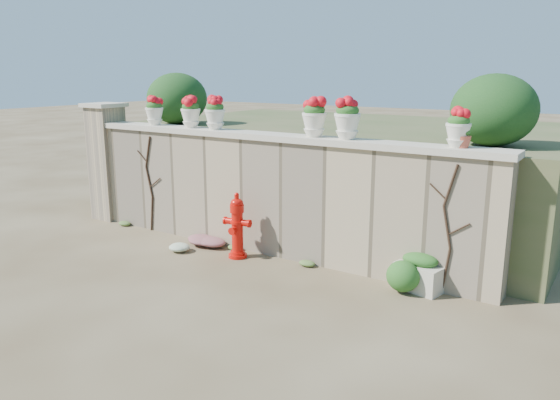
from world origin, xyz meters
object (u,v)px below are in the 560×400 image
Objects in this scene: terracotta_pot at (463,139)px; fire_hydrant at (237,225)px; planter_box at (419,273)px; urn_pot_0 at (154,111)px.

fire_hydrant is at bearing -170.81° from terracotta_pot.
terracotta_pot reaches higher than fire_hydrant.
urn_pot_0 reaches higher than planter_box.
fire_hydrant reaches higher than planter_box.
terracotta_pot is (0.40, 0.26, 1.97)m from planter_box.
terracotta_pot is at bearing -0.00° from urn_pot_0.
urn_pot_0 is (-2.44, 0.57, 1.80)m from fire_hydrant.
fire_hydrant is 1.53× the size of planter_box.
planter_box is at bearing -147.65° from terracotta_pot.
urn_pot_0 reaches higher than fire_hydrant.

